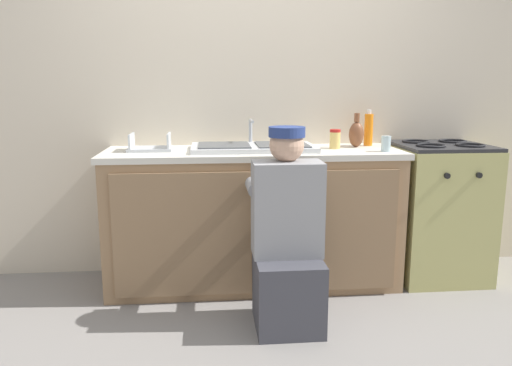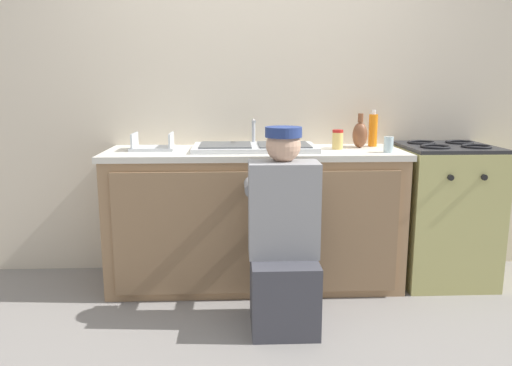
{
  "view_description": "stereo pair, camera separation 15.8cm",
  "coord_description": "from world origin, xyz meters",
  "px_view_note": "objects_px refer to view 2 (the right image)",
  "views": [
    {
      "loc": [
        -0.29,
        -2.92,
        1.32
      ],
      "look_at": [
        0.0,
        0.1,
        0.73
      ],
      "focal_mm": 35.0,
      "sensor_mm": 36.0,
      "label": 1
    },
    {
      "loc": [
        -0.13,
        -2.94,
        1.32
      ],
      "look_at": [
        0.0,
        0.1,
        0.73
      ],
      "focal_mm": 35.0,
      "sensor_mm": 36.0,
      "label": 2
    }
  ],
  "objects_px": {
    "condiment_jar": "(338,139)",
    "soap_bottle_orange": "(373,130)",
    "stove_range": "(443,213)",
    "water_glass": "(389,145)",
    "vase_decorative": "(360,134)",
    "dish_rack_tray": "(153,146)",
    "sink_double_basin": "(255,147)",
    "plumber_person": "(283,245)"
  },
  "relations": [
    {
      "from": "condiment_jar",
      "to": "soap_bottle_orange",
      "type": "bearing_deg",
      "value": 27.67
    },
    {
      "from": "stove_range",
      "to": "water_glass",
      "type": "xyz_separation_m",
      "value": [
        -0.45,
        -0.16,
        0.49
      ]
    },
    {
      "from": "vase_decorative",
      "to": "dish_rack_tray",
      "type": "xyz_separation_m",
      "value": [
        -1.38,
        -0.05,
        -0.07
      ]
    },
    {
      "from": "vase_decorative",
      "to": "water_glass",
      "type": "xyz_separation_m",
      "value": [
        0.12,
        -0.25,
        -0.04
      ]
    },
    {
      "from": "stove_range",
      "to": "dish_rack_tray",
      "type": "bearing_deg",
      "value": 179.04
    },
    {
      "from": "stove_range",
      "to": "dish_rack_tray",
      "type": "height_order",
      "value": "dish_rack_tray"
    },
    {
      "from": "vase_decorative",
      "to": "dish_rack_tray",
      "type": "height_order",
      "value": "vase_decorative"
    },
    {
      "from": "soap_bottle_orange",
      "to": "condiment_jar",
      "type": "xyz_separation_m",
      "value": [
        -0.27,
        -0.14,
        -0.05
      ]
    },
    {
      "from": "dish_rack_tray",
      "to": "water_glass",
      "type": "relative_size",
      "value": 2.8
    },
    {
      "from": "dish_rack_tray",
      "to": "water_glass",
      "type": "distance_m",
      "value": 1.51
    },
    {
      "from": "dish_rack_tray",
      "to": "condiment_jar",
      "type": "bearing_deg",
      "value": -0.91
    },
    {
      "from": "water_glass",
      "to": "condiment_jar",
      "type": "distance_m",
      "value": 0.34
    },
    {
      "from": "stove_range",
      "to": "vase_decorative",
      "type": "height_order",
      "value": "vase_decorative"
    },
    {
      "from": "sink_double_basin",
      "to": "vase_decorative",
      "type": "height_order",
      "value": "vase_decorative"
    },
    {
      "from": "sink_double_basin",
      "to": "dish_rack_tray",
      "type": "xyz_separation_m",
      "value": [
        -0.66,
        0.03,
        0.01
      ]
    },
    {
      "from": "condiment_jar",
      "to": "water_glass",
      "type": "bearing_deg",
      "value": -31.79
    },
    {
      "from": "stove_range",
      "to": "water_glass",
      "type": "relative_size",
      "value": 9.46
    },
    {
      "from": "plumber_person",
      "to": "water_glass",
      "type": "height_order",
      "value": "plumber_person"
    },
    {
      "from": "vase_decorative",
      "to": "water_glass",
      "type": "relative_size",
      "value": 2.3
    },
    {
      "from": "stove_range",
      "to": "dish_rack_tray",
      "type": "xyz_separation_m",
      "value": [
        -1.95,
        0.03,
        0.46
      ]
    },
    {
      "from": "plumber_person",
      "to": "vase_decorative",
      "type": "distance_m",
      "value": 1.06
    },
    {
      "from": "plumber_person",
      "to": "water_glass",
      "type": "relative_size",
      "value": 11.04
    },
    {
      "from": "plumber_person",
      "to": "water_glass",
      "type": "distance_m",
      "value": 0.97
    },
    {
      "from": "stove_range",
      "to": "soap_bottle_orange",
      "type": "distance_m",
      "value": 0.74
    },
    {
      "from": "dish_rack_tray",
      "to": "soap_bottle_orange",
      "type": "relative_size",
      "value": 1.12
    },
    {
      "from": "sink_double_basin",
      "to": "plumber_person",
      "type": "distance_m",
      "value": 0.79
    },
    {
      "from": "water_glass",
      "to": "soap_bottle_orange",
      "type": "bearing_deg",
      "value": 92.2
    },
    {
      "from": "soap_bottle_orange",
      "to": "water_glass",
      "type": "bearing_deg",
      "value": -87.8
    },
    {
      "from": "sink_double_basin",
      "to": "soap_bottle_orange",
      "type": "height_order",
      "value": "soap_bottle_orange"
    },
    {
      "from": "dish_rack_tray",
      "to": "condiment_jar",
      "type": "relative_size",
      "value": 2.19
    },
    {
      "from": "vase_decorative",
      "to": "water_glass",
      "type": "bearing_deg",
      "value": -64.17
    },
    {
      "from": "dish_rack_tray",
      "to": "water_glass",
      "type": "bearing_deg",
      "value": -7.47
    },
    {
      "from": "stove_range",
      "to": "vase_decorative",
      "type": "distance_m",
      "value": 0.78
    },
    {
      "from": "vase_decorative",
      "to": "water_glass",
      "type": "distance_m",
      "value": 0.28
    },
    {
      "from": "water_glass",
      "to": "plumber_person",
      "type": "bearing_deg",
      "value": -146.83
    },
    {
      "from": "condiment_jar",
      "to": "dish_rack_tray",
      "type": "bearing_deg",
      "value": 179.09
    },
    {
      "from": "plumber_person",
      "to": "vase_decorative",
      "type": "height_order",
      "value": "vase_decorative"
    },
    {
      "from": "water_glass",
      "to": "soap_bottle_orange",
      "type": "xyz_separation_m",
      "value": [
        -0.01,
        0.32,
        0.06
      ]
    },
    {
      "from": "vase_decorative",
      "to": "dish_rack_tray",
      "type": "bearing_deg",
      "value": -177.83
    },
    {
      "from": "sink_double_basin",
      "to": "dish_rack_tray",
      "type": "distance_m",
      "value": 0.66
    },
    {
      "from": "plumber_person",
      "to": "dish_rack_tray",
      "type": "distance_m",
      "value": 1.13
    },
    {
      "from": "condiment_jar",
      "to": "sink_double_basin",
      "type": "bearing_deg",
      "value": -178.84
    }
  ]
}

